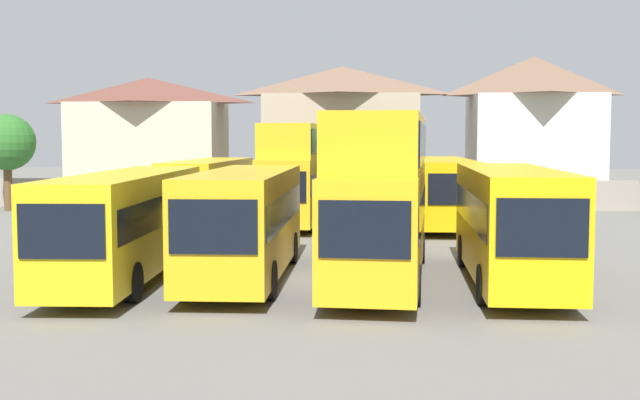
% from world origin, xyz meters
% --- Properties ---
extents(ground, '(140.00, 140.00, 0.00)m').
position_xyz_m(ground, '(0.00, 18.00, 0.00)').
color(ground, slate).
extents(depot_boundary_wall, '(56.00, 0.50, 1.80)m').
position_xyz_m(depot_boundary_wall, '(0.00, 25.11, 0.90)').
color(depot_boundary_wall, gray).
rests_on(depot_boundary_wall, ground).
extents(bus_1, '(2.97, 11.94, 3.33)m').
position_xyz_m(bus_1, '(-5.84, -0.03, 1.91)').
color(bus_1, yellow).
rests_on(bus_1, ground).
extents(bus_2, '(2.78, 10.61, 3.41)m').
position_xyz_m(bus_2, '(-2.13, 0.19, 1.95)').
color(bus_2, gold).
rests_on(bus_2, ground).
extents(bus_3, '(3.28, 11.87, 5.12)m').
position_xyz_m(bus_3, '(2.12, 0.36, 2.88)').
color(bus_3, yellow).
rests_on(bus_3, ground).
extents(bus_4, '(2.68, 10.36, 3.51)m').
position_xyz_m(bus_4, '(6.03, -0.09, 2.00)').
color(bus_4, yellow).
rests_on(bus_4, ground).
extents(bus_5, '(2.83, 10.54, 3.29)m').
position_xyz_m(bus_5, '(-6.57, 15.16, 1.88)').
color(bus_5, gold).
rests_on(bus_5, ground).
extents(bus_6, '(2.78, 10.25, 5.08)m').
position_xyz_m(bus_6, '(-2.20, 15.59, 2.86)').
color(bus_6, gold).
rests_on(bus_6, ground).
extents(bus_7, '(3.33, 10.86, 3.54)m').
position_xyz_m(bus_7, '(1.93, 15.03, 2.01)').
color(bus_7, gold).
rests_on(bus_7, ground).
extents(bus_8, '(2.80, 10.79, 3.37)m').
position_xyz_m(bus_8, '(5.12, 15.40, 1.93)').
color(bus_8, '#E9B20E').
rests_on(bus_8, ground).
extents(house_terrace_left, '(11.22, 6.56, 8.75)m').
position_xyz_m(house_terrace_left, '(-15.01, 33.56, 4.45)').
color(house_terrace_left, beige).
rests_on(house_terrace_left, ground).
extents(house_terrace_centre, '(11.53, 6.82, 9.53)m').
position_xyz_m(house_terrace_centre, '(-0.79, 34.15, 4.85)').
color(house_terrace_centre, tan).
rests_on(house_terrace_centre, ground).
extents(house_terrace_right, '(9.13, 8.37, 10.13)m').
position_xyz_m(house_terrace_right, '(12.82, 34.00, 5.16)').
color(house_terrace_right, silver).
rests_on(house_terrace_right, ground).
extents(tree_left_of_lot, '(3.39, 3.39, 5.82)m').
position_xyz_m(tree_left_of_lot, '(-20.35, 22.11, 4.08)').
color(tree_left_of_lot, brown).
rests_on(tree_left_of_lot, ground).
extents(tree_behind_wall, '(3.56, 3.56, 6.03)m').
position_xyz_m(tree_behind_wall, '(2.36, 27.61, 4.22)').
color(tree_behind_wall, brown).
rests_on(tree_behind_wall, ground).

